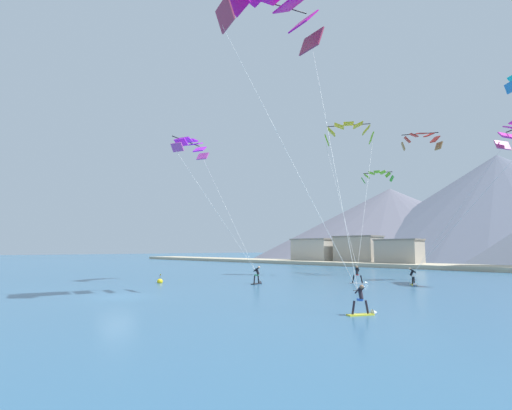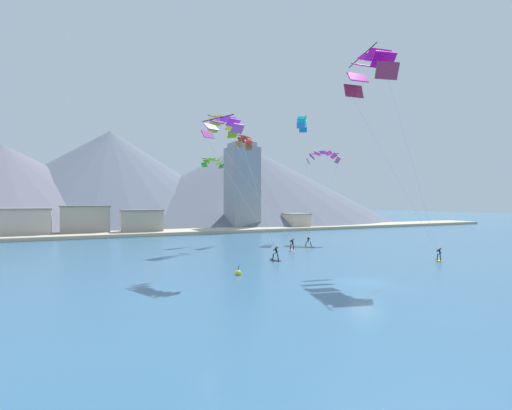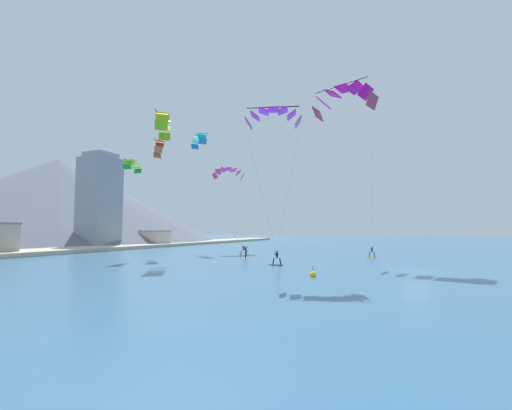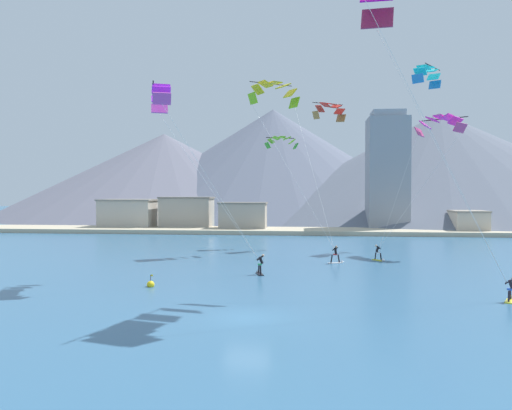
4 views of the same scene
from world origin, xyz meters
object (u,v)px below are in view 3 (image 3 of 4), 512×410
(kitesurfer_near_lead, at_px, (371,254))
(parafoil_kite_near_trail, at_px, (273,117))
(parafoil_kite_distant_mid_solo, at_px, (132,165))
(parafoil_kite_mid_center, at_px, (228,173))
(parafoil_kite_distant_high_outer, at_px, (199,139))
(kitesurfer_near_trail, at_px, (275,260))
(kitesurfer_mid_center, at_px, (245,253))
(parafoil_kite_far_left, at_px, (164,124))
(parafoil_kite_near_lead, at_px, (344,98))
(kitesurfer_far_left, at_px, (246,254))
(parafoil_kite_distant_low_drift, at_px, (159,147))
(race_marker_buoy, at_px, (313,275))

(kitesurfer_near_lead, xyz_separation_m, parafoil_kite_near_trail, (-24.57, 5.79, 14.14))
(parafoil_kite_distant_mid_solo, bearing_deg, parafoil_kite_mid_center, -17.80)
(parafoil_kite_mid_center, xyz_separation_m, parafoil_kite_distant_high_outer, (0.10, 6.69, 7.17))
(kitesurfer_near_trail, relative_size, kitesurfer_mid_center, 1.05)
(parafoil_kite_near_trail, bearing_deg, parafoil_kite_distant_high_outer, 44.58)
(kitesurfer_near_lead, distance_m, kitesurfer_mid_center, 18.91)
(parafoil_kite_far_left, bearing_deg, parafoil_kite_distant_high_outer, 20.10)
(parafoil_kite_distant_mid_solo, bearing_deg, parafoil_kite_distant_high_outer, 2.63)
(parafoil_kite_mid_center, bearing_deg, parafoil_kite_near_lead, -114.21)
(parafoil_kite_near_trail, bearing_deg, kitesurfer_mid_center, 32.96)
(kitesurfer_near_trail, height_order, kitesurfer_far_left, kitesurfer_far_left)
(parafoil_kite_mid_center, xyz_separation_m, parafoil_kite_far_left, (-18.73, -0.20, 3.94))
(kitesurfer_far_left, relative_size, parafoil_kite_near_lead, 0.08)
(parafoil_kite_mid_center, height_order, parafoil_kite_far_left, parafoil_kite_far_left)
(parafoil_kite_distant_low_drift, bearing_deg, parafoil_kite_far_left, -135.92)
(parafoil_kite_near_lead, relative_size, parafoil_kite_mid_center, 1.51)
(race_marker_buoy, bearing_deg, parafoil_kite_far_left, 71.78)
(parafoil_kite_distant_low_drift, height_order, parafoil_kite_distant_mid_solo, parafoil_kite_distant_low_drift)
(kitesurfer_near_trail, relative_size, race_marker_buoy, 1.76)
(kitesurfer_near_trail, relative_size, parafoil_kite_distant_low_drift, 0.40)
(kitesurfer_near_lead, relative_size, parafoil_kite_distant_low_drift, 0.39)
(parafoil_kite_near_lead, bearing_deg, parafoil_kite_far_left, 109.76)
(kitesurfer_far_left, relative_size, parafoil_kite_distant_low_drift, 0.41)
(kitesurfer_far_left, height_order, parafoil_kite_mid_center, parafoil_kite_mid_center)
(kitesurfer_far_left, bearing_deg, kitesurfer_mid_center, 27.36)
(kitesurfer_far_left, height_order, parafoil_kite_distant_low_drift, parafoil_kite_distant_low_drift)
(kitesurfer_far_left, height_order, parafoil_kite_distant_high_outer, parafoil_kite_distant_high_outer)
(kitesurfer_near_trail, bearing_deg, parafoil_kite_near_trail, -159.56)
(parafoil_kite_near_trail, height_order, parafoil_kite_far_left, parafoil_kite_far_left)
(parafoil_kite_distant_high_outer, bearing_deg, parafoil_kite_distant_low_drift, -177.91)
(parafoil_kite_distant_high_outer, bearing_deg, parafoil_kite_near_trail, -135.42)
(parafoil_kite_mid_center, bearing_deg, parafoil_kite_far_left, -179.39)
(parafoil_kite_near_trail, relative_size, parafoil_kite_distant_mid_solo, 3.17)
(kitesurfer_near_trail, xyz_separation_m, kitesurfer_far_left, (6.87, 7.14, 0.02))
(kitesurfer_near_trail, bearing_deg, race_marker_buoy, -139.25)
(parafoil_kite_near_trail, bearing_deg, kitesurfer_near_lead, -13.26)
(parafoil_kite_distant_low_drift, bearing_deg, kitesurfer_far_left, -89.56)
(parafoil_kite_distant_high_outer, relative_size, race_marker_buoy, 5.01)
(kitesurfer_near_lead, bearing_deg, kitesurfer_far_left, 122.52)
(kitesurfer_far_left, bearing_deg, parafoil_kite_mid_center, 38.50)
(parafoil_kite_near_trail, xyz_separation_m, parafoil_kite_far_left, (7.73, 19.29, 4.03))
(kitesurfer_near_trail, height_order, parafoil_kite_distant_low_drift, parafoil_kite_distant_low_drift)
(kitesurfer_near_lead, distance_m, parafoil_kite_distant_high_outer, 38.52)
(parafoil_kite_far_left, bearing_deg, parafoil_kite_distant_mid_solo, 85.20)
(kitesurfer_far_left, height_order, parafoil_kite_far_left, parafoil_kite_far_left)
(parafoil_kite_distant_low_drift, xyz_separation_m, parafoil_kite_distant_mid_solo, (-6.15, -0.40, -3.98))
(parafoil_kite_mid_center, bearing_deg, kitesurfer_near_lead, -94.29)
(kitesurfer_mid_center, relative_size, parafoil_kite_far_left, 0.09)
(kitesurfer_near_trail, xyz_separation_m, parafoil_kite_distant_mid_solo, (0.60, 22.49, 12.95))
(kitesurfer_near_lead, distance_m, kitesurfer_near_trail, 19.01)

